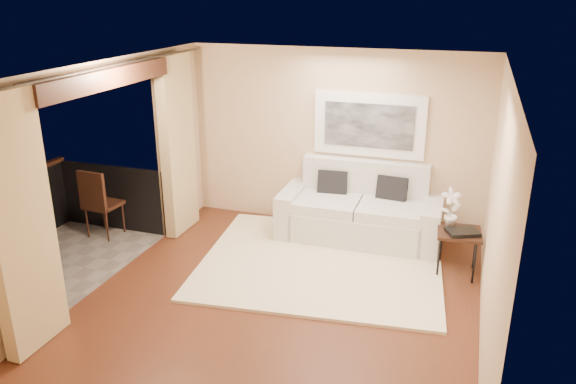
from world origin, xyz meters
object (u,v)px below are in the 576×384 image
at_px(orchid, 451,208).
at_px(side_table, 459,235).
at_px(balcony_chair_far, 98,199).
at_px(sofa, 360,213).
at_px(balcony_chair_near, 29,222).

bearing_deg(orchid, side_table, -37.64).
distance_m(side_table, orchid, 0.36).
distance_m(orchid, balcony_chair_far, 4.95).
bearing_deg(side_table, sofa, 153.82).
distance_m(sofa, balcony_chair_near, 4.59).
bearing_deg(balcony_chair_far, orchid, -168.58).
distance_m(sofa, balcony_chair_far, 3.83).
xyz_separation_m(orchid, balcony_chair_near, (-5.36, -1.50, -0.32)).
relative_size(side_table, balcony_chair_far, 0.56).
bearing_deg(sofa, balcony_chair_near, -153.67).
height_order(sofa, side_table, sofa).
distance_m(side_table, balcony_chair_near, 5.67).
relative_size(sofa, balcony_chair_near, 2.51).
bearing_deg(side_table, orchid, 142.36).
height_order(orchid, balcony_chair_near, orchid).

